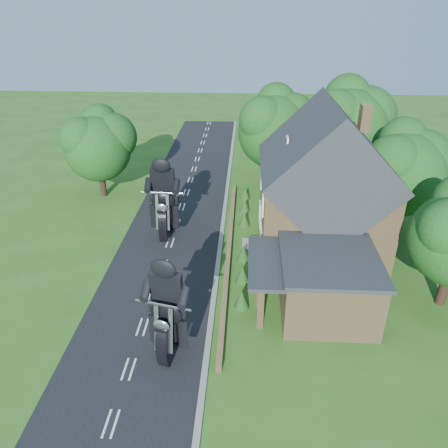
# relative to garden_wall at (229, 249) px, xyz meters

# --- Properties ---
(ground) EXTENTS (120.00, 120.00, 0.00)m
(ground) POSITION_rel_garden_wall_xyz_m (-4.30, -5.00, -0.20)
(ground) COLOR #2B5A19
(ground) RESTS_ON ground
(road) EXTENTS (7.00, 80.00, 0.02)m
(road) POSITION_rel_garden_wall_xyz_m (-4.30, -5.00, -0.19)
(road) COLOR black
(road) RESTS_ON ground
(kerb) EXTENTS (0.30, 80.00, 0.12)m
(kerb) POSITION_rel_garden_wall_xyz_m (-0.65, -5.00, -0.14)
(kerb) COLOR gray
(kerb) RESTS_ON ground
(garden_wall) EXTENTS (0.30, 22.00, 0.40)m
(garden_wall) POSITION_rel_garden_wall_xyz_m (0.00, 0.00, 0.00)
(garden_wall) COLOR olive
(garden_wall) RESTS_ON ground
(house) EXTENTS (9.54, 8.64, 10.24)m
(house) POSITION_rel_garden_wall_xyz_m (6.19, 1.00, 4.14)
(house) COLOR olive
(house) RESTS_ON ground
(annex) EXTENTS (7.05, 5.94, 3.44)m
(annex) POSITION_rel_garden_wall_xyz_m (5.57, -5.80, 1.57)
(annex) COLOR olive
(annex) RESTS_ON ground
(tree_house_right) EXTENTS (6.51, 6.00, 8.40)m
(tree_house_right) POSITION_rel_garden_wall_xyz_m (12.35, 3.62, 4.99)
(tree_house_right) COLOR black
(tree_house_right) RESTS_ON ground
(tree_behind_house) EXTENTS (7.81, 7.20, 10.08)m
(tree_behind_house) POSITION_rel_garden_wall_xyz_m (9.88, 11.14, 6.03)
(tree_behind_house) COLOR black
(tree_behind_house) RESTS_ON ground
(tree_behind_left) EXTENTS (6.94, 6.40, 9.16)m
(tree_behind_left) POSITION_rel_garden_wall_xyz_m (3.86, 12.13, 5.53)
(tree_behind_left) COLOR black
(tree_behind_left) RESTS_ON ground
(tree_far_road) EXTENTS (6.08, 5.60, 7.84)m
(tree_far_road) POSITION_rel_garden_wall_xyz_m (-11.16, 9.11, 4.64)
(tree_far_road) COLOR black
(tree_far_road) RESTS_ON ground
(shrub_a) EXTENTS (0.90, 0.90, 1.10)m
(shrub_a) POSITION_rel_garden_wall_xyz_m (1.00, -6.00, 0.35)
(shrub_a) COLOR #163A12
(shrub_a) RESTS_ON ground
(shrub_b) EXTENTS (0.90, 0.90, 1.10)m
(shrub_b) POSITION_rel_garden_wall_xyz_m (1.00, -3.50, 0.35)
(shrub_b) COLOR #163A12
(shrub_b) RESTS_ON ground
(shrub_c) EXTENTS (0.90, 0.90, 1.10)m
(shrub_c) POSITION_rel_garden_wall_xyz_m (1.00, -1.00, 0.35)
(shrub_c) COLOR #163A12
(shrub_c) RESTS_ON ground
(shrub_d) EXTENTS (0.90, 0.90, 1.10)m
(shrub_d) POSITION_rel_garden_wall_xyz_m (1.00, 4.00, 0.35)
(shrub_d) COLOR #163A12
(shrub_d) RESTS_ON ground
(shrub_e) EXTENTS (0.90, 0.90, 1.10)m
(shrub_e) POSITION_rel_garden_wall_xyz_m (1.00, 6.50, 0.35)
(shrub_e) COLOR #163A12
(shrub_e) RESTS_ON ground
(shrub_f) EXTENTS (0.90, 0.90, 1.10)m
(shrub_f) POSITION_rel_garden_wall_xyz_m (1.00, 9.00, 0.35)
(shrub_f) COLOR #163A12
(shrub_f) RESTS_ON ground
(motorcycle_lead) EXTENTS (0.87, 1.89, 1.70)m
(motorcycle_lead) POSITION_rel_garden_wall_xyz_m (-2.41, -9.90, 0.65)
(motorcycle_lead) COLOR black
(motorcycle_lead) RESTS_ON ground
(motorcycle_follow) EXTENTS (0.54, 1.98, 1.83)m
(motorcycle_follow) POSITION_rel_garden_wall_xyz_m (-4.72, 1.99, 0.71)
(motorcycle_follow) COLOR black
(motorcycle_follow) RESTS_ON ground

